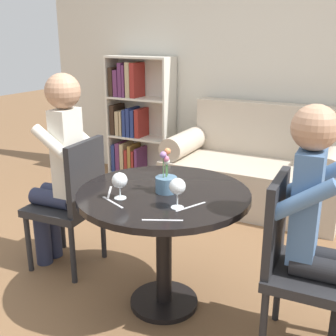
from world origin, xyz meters
name	(u,v)px	position (x,y,z in m)	size (l,w,h in m)	color
ground_plane	(164,303)	(0.00, 0.00, 0.00)	(16.00, 16.00, 0.00)	brown
back_wall	(274,55)	(0.00, 2.19, 1.35)	(5.20, 0.05, 2.70)	beige
round_table	(164,215)	(0.00, 0.00, 0.57)	(0.95, 0.95, 0.71)	black
couch	(254,172)	(0.00, 1.76, 0.31)	(1.57, 0.80, 0.92)	#B7A893
bookshelf_left	(135,119)	(-1.45, 2.02, 0.64)	(0.74, 0.28, 1.31)	silver
chair_left	(73,199)	(-0.74, 0.10, 0.49)	(0.45, 0.45, 0.90)	#232326
chair_right	(298,260)	(0.74, -0.01, 0.49)	(0.44, 0.44, 0.90)	#232326
person_left	(60,166)	(-0.82, 0.09, 0.71)	(0.43, 0.36, 1.31)	#282D47
person_right	(321,230)	(0.82, 0.00, 0.67)	(0.43, 0.35, 1.25)	black
wine_glass_left	(120,181)	(-0.15, -0.19, 0.81)	(0.08, 0.08, 0.14)	white
wine_glass_right	(177,187)	(0.17, -0.17, 0.82)	(0.08, 0.08, 0.15)	white
flower_vase	(166,180)	(0.01, 0.00, 0.78)	(0.12, 0.12, 0.24)	slate
knife_left_setting	(113,202)	(-0.16, -0.26, 0.72)	(0.18, 0.09, 0.00)	silver
fork_left_setting	(163,220)	(0.17, -0.33, 0.72)	(0.18, 0.09, 0.00)	silver
knife_right_setting	(109,193)	(-0.25, -0.16, 0.72)	(0.11, 0.17, 0.00)	silver
fork_right_setting	(191,207)	(0.22, -0.13, 0.72)	(0.09, 0.18, 0.00)	silver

